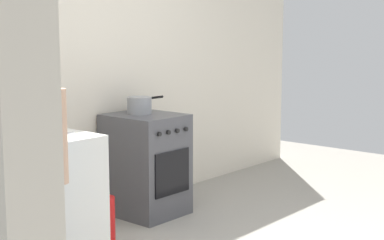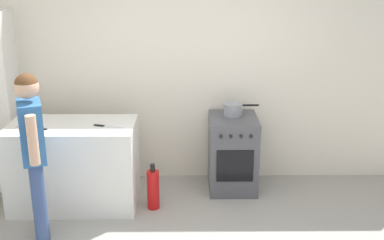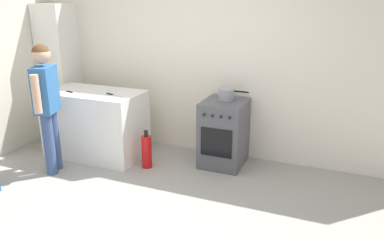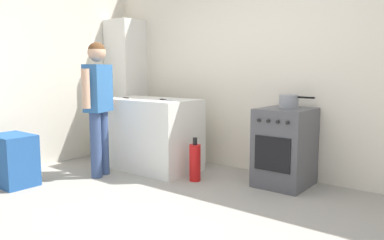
{
  "view_description": "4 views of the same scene",
  "coord_description": "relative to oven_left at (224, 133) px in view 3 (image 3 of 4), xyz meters",
  "views": [
    {
      "loc": [
        -3.08,
        -1.85,
        1.53
      ],
      "look_at": [
        0.07,
        0.83,
        0.91
      ],
      "focal_mm": 55.0,
      "sensor_mm": 36.0,
      "label": 1
    },
    {
      "loc": [
        -0.15,
        -3.46,
        2.48
      ],
      "look_at": [
        -0.11,
        0.93,
        1.04
      ],
      "focal_mm": 45.0,
      "sensor_mm": 36.0,
      "label": 2
    },
    {
      "loc": [
        1.68,
        -2.75,
        2.07
      ],
      "look_at": [
        0.24,
        0.76,
        0.83
      ],
      "focal_mm": 35.0,
      "sensor_mm": 36.0,
      "label": 3
    },
    {
      "loc": [
        2.03,
        -2.19,
        1.25
      ],
      "look_at": [
        -0.27,
        0.72,
        0.76
      ],
      "focal_mm": 35.0,
      "sensor_mm": 36.0,
      "label": 4
    }
  ],
  "objects": [
    {
      "name": "pot",
      "position": [
        0.0,
        0.07,
        0.5
      ],
      "size": [
        0.39,
        0.21,
        0.14
      ],
      "color": "gray",
      "rests_on": "oven_left"
    },
    {
      "name": "person",
      "position": [
        -1.89,
        -1.02,
        0.51
      ],
      "size": [
        0.3,
        0.54,
        1.58
      ],
      "color": "#384C7A",
      "rests_on": "ground"
    },
    {
      "name": "fire_extinguisher",
      "position": [
        -0.87,
        -0.48,
        -0.21
      ],
      "size": [
        0.13,
        0.13,
        0.5
      ],
      "color": "red",
      "rests_on": "ground"
    },
    {
      "name": "knife_carving",
      "position": [
        -1.31,
        -0.45,
        0.48
      ],
      "size": [
        0.32,
        0.13,
        0.01
      ],
      "color": "silver",
      "rests_on": "counter_unit"
    },
    {
      "name": "counter_unit",
      "position": [
        -1.7,
        -0.38,
        0.02
      ],
      "size": [
        1.3,
        0.7,
        0.9
      ],
      "primitive_type": "cube",
      "color": "silver",
      "rests_on": "ground"
    },
    {
      "name": "back_wall",
      "position": [
        -0.35,
        0.37,
        0.87
      ],
      "size": [
        6.0,
        0.1,
        2.6
      ],
      "primitive_type": "cube",
      "color": "silver",
      "rests_on": "ground"
    },
    {
      "name": "oven_left",
      "position": [
        0.0,
        0.0,
        0.0
      ],
      "size": [
        0.53,
        0.62,
        0.85
      ],
      "color": "#4C4C51",
      "rests_on": "ground"
    },
    {
      "name": "larder_cabinet",
      "position": [
        -2.65,
        0.1,
        0.57
      ],
      "size": [
        0.48,
        0.44,
        2.0
      ],
      "primitive_type": "cube",
      "color": "silver",
      "rests_on": "ground"
    },
    {
      "name": "knife_bread",
      "position": [
        -2.06,
        -0.5,
        0.48
      ],
      "size": [
        0.35,
        0.12,
        0.01
      ],
      "color": "silver",
      "rests_on": "counter_unit"
    },
    {
      "name": "ground_plane",
      "position": [
        -0.35,
        -1.58,
        -0.43
      ],
      "size": [
        8.0,
        8.0,
        0.0
      ],
      "primitive_type": "plane",
      "color": "gray"
    }
  ]
}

